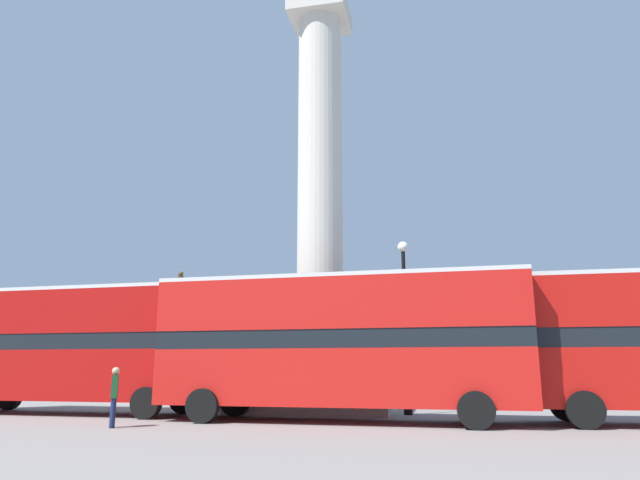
{
  "coord_description": "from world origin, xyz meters",
  "views": [
    {
      "loc": [
        4.94,
        -22.32,
        1.6
      ],
      "look_at": [
        0.0,
        0.0,
        6.73
      ],
      "focal_mm": 32.0,
      "sensor_mm": 36.0,
      "label": 1
    }
  ],
  "objects_px": {
    "bus_b": "(340,341)",
    "street_lamp": "(405,320)",
    "equestrian_statue": "(176,362)",
    "bus_c": "(76,344)",
    "monument_column": "(320,270)",
    "pedestrian_near_lamp": "(114,394)"
  },
  "relations": [
    {
      "from": "monument_column",
      "to": "pedestrian_near_lamp",
      "type": "xyz_separation_m",
      "value": [
        -4.12,
        -7.67,
        -4.58
      ]
    },
    {
      "from": "bus_b",
      "to": "street_lamp",
      "type": "bearing_deg",
      "value": 62.12
    },
    {
      "from": "street_lamp",
      "to": "pedestrian_near_lamp",
      "type": "relative_size",
      "value": 3.81
    },
    {
      "from": "bus_c",
      "to": "equestrian_statue",
      "type": "distance_m",
      "value": 8.17
    },
    {
      "from": "bus_b",
      "to": "equestrian_statue",
      "type": "relative_size",
      "value": 1.74
    },
    {
      "from": "monument_column",
      "to": "pedestrian_near_lamp",
      "type": "relative_size",
      "value": 11.57
    },
    {
      "from": "bus_b",
      "to": "pedestrian_near_lamp",
      "type": "bearing_deg",
      "value": -152.49
    },
    {
      "from": "pedestrian_near_lamp",
      "to": "street_lamp",
      "type": "bearing_deg",
      "value": -80.17
    },
    {
      "from": "bus_b",
      "to": "pedestrian_near_lamp",
      "type": "xyz_separation_m",
      "value": [
        -5.82,
        -2.92,
        -1.52
      ]
    },
    {
      "from": "monument_column",
      "to": "bus_b",
      "type": "distance_m",
      "value": 5.9
    },
    {
      "from": "bus_b",
      "to": "street_lamp",
      "type": "distance_m",
      "value": 3.79
    },
    {
      "from": "equestrian_statue",
      "to": "street_lamp",
      "type": "relative_size",
      "value": 1.05
    },
    {
      "from": "street_lamp",
      "to": "pedestrian_near_lamp",
      "type": "height_order",
      "value": "street_lamp"
    },
    {
      "from": "monument_column",
      "to": "equestrian_statue",
      "type": "relative_size",
      "value": 2.9
    },
    {
      "from": "monument_column",
      "to": "bus_b",
      "type": "xyz_separation_m",
      "value": [
        1.7,
        -4.76,
        -3.06
      ]
    },
    {
      "from": "monument_column",
      "to": "bus_b",
      "type": "height_order",
      "value": "monument_column"
    },
    {
      "from": "monument_column",
      "to": "bus_c",
      "type": "height_order",
      "value": "monument_column"
    },
    {
      "from": "bus_c",
      "to": "street_lamp",
      "type": "height_order",
      "value": "street_lamp"
    },
    {
      "from": "equestrian_statue",
      "to": "pedestrian_near_lamp",
      "type": "bearing_deg",
      "value": -97.71
    },
    {
      "from": "monument_column",
      "to": "bus_c",
      "type": "distance_m",
      "value": 9.55
    },
    {
      "from": "bus_b",
      "to": "equestrian_statue",
      "type": "bearing_deg",
      "value": 138.47
    },
    {
      "from": "monument_column",
      "to": "equestrian_statue",
      "type": "bearing_deg",
      "value": 152.15
    }
  ]
}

